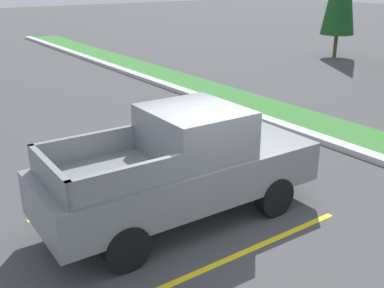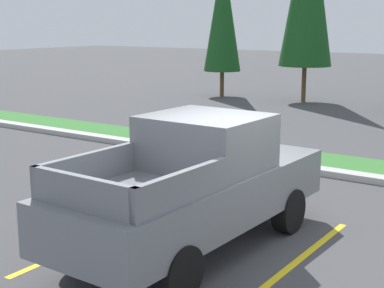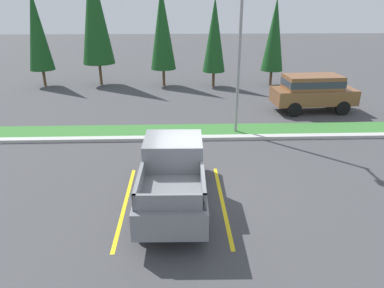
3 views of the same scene
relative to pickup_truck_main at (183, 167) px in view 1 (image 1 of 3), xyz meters
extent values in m
plane|color=#424244|center=(0.73, 0.44, -1.04)|extent=(120.00, 120.00, 0.00)
cube|color=yellow|center=(-1.55, -0.05, -1.04)|extent=(0.12, 4.80, 0.01)
cube|color=yellow|center=(1.55, -0.05, -1.04)|extent=(0.12, 4.80, 0.01)
cylinder|color=black|center=(-0.81, 1.52, -0.66)|extent=(0.30, 0.77, 0.76)
cylinder|color=black|center=(0.88, 1.48, -0.66)|extent=(0.30, 0.77, 0.76)
cylinder|color=black|center=(-0.89, -1.58, -0.66)|extent=(0.30, 0.77, 0.76)
cylinder|color=black|center=(0.81, -1.62, -0.66)|extent=(0.30, 0.77, 0.76)
cube|color=slate|center=(0.00, -0.05, -0.16)|extent=(2.02, 5.24, 0.76)
cube|color=slate|center=(0.01, 0.25, 0.64)|extent=(1.80, 1.64, 0.84)
cube|color=#2D3842|center=(0.02, 1.07, 0.69)|extent=(1.62, 0.10, 0.63)
cube|color=slate|center=(-0.88, -1.48, 0.44)|extent=(0.14, 1.90, 0.44)
cube|color=slate|center=(0.81, -1.52, 0.44)|extent=(0.14, 1.90, 0.44)
cube|color=slate|center=(-0.06, -2.40, 0.44)|extent=(1.80, 0.14, 0.44)
cube|color=silver|center=(0.06, 2.50, -0.40)|extent=(1.81, 0.20, 0.28)
cylinder|color=brown|center=(-9.82, 16.75, -0.43)|extent=(0.20, 0.20, 1.22)
camera|label=1|loc=(6.38, -4.34, 3.30)|focal=43.34mm
camera|label=2|loc=(4.84, -7.19, 2.46)|focal=54.21mm
camera|label=3|loc=(0.22, -9.72, 4.96)|focal=32.91mm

